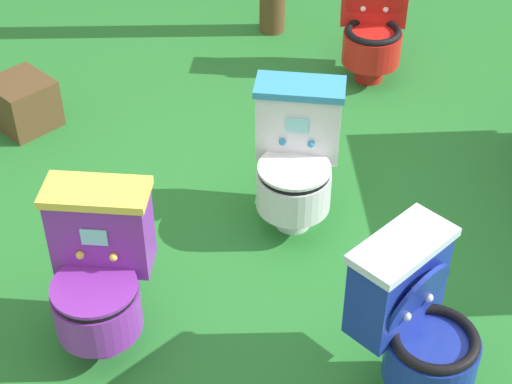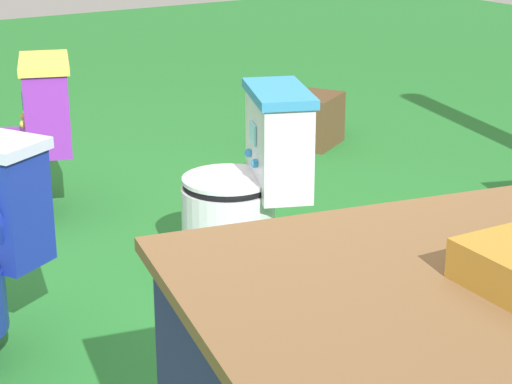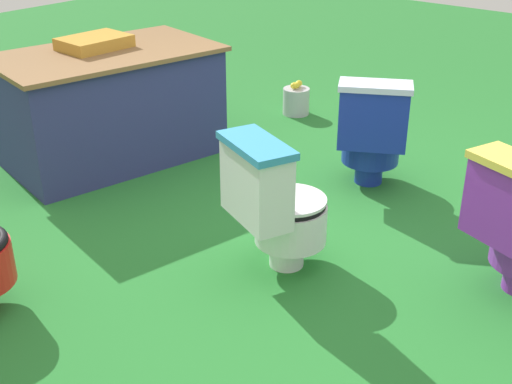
{
  "view_description": "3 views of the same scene",
  "coord_description": "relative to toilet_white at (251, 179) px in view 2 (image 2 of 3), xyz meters",
  "views": [
    {
      "loc": [
        2.8,
        -1.1,
        2.8
      ],
      "look_at": [
        -0.03,
        -0.36,
        0.43
      ],
      "focal_mm": 58.0,
      "sensor_mm": 36.0,
      "label": 1
    },
    {
      "loc": [
        1.48,
        2.8,
        1.51
      ],
      "look_at": [
        -0.35,
        -0.09,
        0.31
      ],
      "focal_mm": 64.21,
      "sensor_mm": 36.0,
      "label": 2
    },
    {
      "loc": [
        -2.66,
        -1.89,
        1.89
      ],
      "look_at": [
        -0.46,
        -0.07,
        0.49
      ],
      "focal_mm": 47.07,
      "sensor_mm": 36.0,
      "label": 3
    }
  ],
  "objects": [
    {
      "name": "toilet_white",
      "position": [
        0.0,
        0.0,
        0.0
      ],
      "size": [
        0.61,
        0.56,
        0.73
      ],
      "rotation": [
        0.0,
        0.0,
        4.33
      ],
      "color": "white",
      "rests_on": "ground"
    },
    {
      "name": "small_crate",
      "position": [
        -1.21,
        -1.31,
        -0.22
      ],
      "size": [
        0.45,
        0.45,
        0.29
      ],
      "primitive_type": "cube",
      "rotation": [
        0.0,
        0.0,
        2.11
      ],
      "color": "brown",
      "rests_on": "ground"
    },
    {
      "name": "toilet_purple",
      "position": [
        0.56,
        -1.03,
        0.0
      ],
      "size": [
        0.6,
        0.54,
        0.73
      ],
      "rotation": [
        0.0,
        0.0,
        4.37
      ],
      "color": "purple",
      "rests_on": "ground"
    },
    {
      "name": "ground",
      "position": [
        0.31,
        0.08,
        -0.37
      ],
      "size": [
        14.0,
        14.0,
        0.0
      ],
      "primitive_type": "plane",
      "color": "#26752D"
    }
  ]
}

